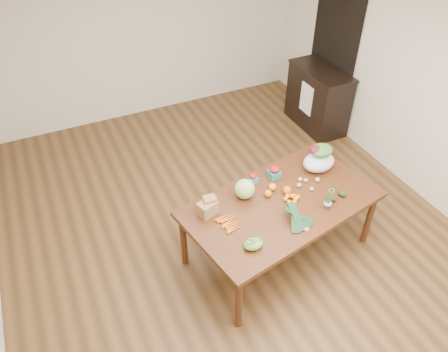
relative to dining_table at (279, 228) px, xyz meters
name	(u,v)px	position (x,y,z in m)	size (l,w,h in m)	color
floor	(227,228)	(-0.35, 0.56, -0.38)	(6.00, 6.00, 0.00)	brown
room_walls	(228,133)	(-0.35, 0.56, 0.97)	(5.02, 6.02, 2.70)	silver
dining_table	(279,228)	(0.00, 0.00, 0.00)	(1.98, 1.10, 0.75)	#4F2512
doorway_dark	(332,55)	(2.13, 2.16, 0.68)	(0.02, 1.00, 2.10)	black
cabinet	(318,98)	(1.87, 2.01, 0.10)	(0.52, 1.02, 0.94)	black
dish_towel	(306,99)	(1.61, 1.96, 0.18)	(0.02, 0.28, 0.45)	white
paper_bag	(208,207)	(-0.75, 0.16, 0.46)	(0.25, 0.21, 0.17)	olive
cabbage	(245,189)	(-0.31, 0.23, 0.48)	(0.21, 0.21, 0.21)	#ACCB75
strawberry_basket_a	(253,178)	(-0.12, 0.41, 0.42)	(0.09, 0.09, 0.09)	#AD170B
strawberry_basket_b	(274,173)	(0.13, 0.38, 0.43)	(0.12, 0.12, 0.11)	#AC1B0B
orange_a	(268,193)	(-0.09, 0.13, 0.41)	(0.08, 0.08, 0.08)	orange
orange_b	(272,187)	(0.00, 0.20, 0.42)	(0.08, 0.08, 0.08)	orange
orange_c	(287,190)	(0.11, 0.09, 0.42)	(0.09, 0.09, 0.09)	#FF630F
mandarin_cluster	(292,197)	(0.11, -0.01, 0.41)	(0.18, 0.18, 0.08)	orange
carrots	(231,222)	(-0.60, -0.05, 0.39)	(0.22, 0.24, 0.03)	orange
snap_pea_bag	(253,244)	(-0.55, -0.41, 0.42)	(0.18, 0.14, 0.08)	#68A337
kale_bunch	(300,218)	(-0.01, -0.34, 0.45)	(0.32, 0.40, 0.16)	black
asparagus_bundle	(329,199)	(0.36, -0.26, 0.50)	(0.08, 0.08, 0.25)	olive
potato_a	(299,185)	(0.28, 0.13, 0.40)	(0.05, 0.05, 0.04)	tan
potato_b	(312,189)	(0.37, 0.02, 0.40)	(0.05, 0.04, 0.04)	tan
potato_c	(306,180)	(0.39, 0.17, 0.40)	(0.05, 0.04, 0.04)	#D5B77B
potato_d	(300,179)	(0.35, 0.21, 0.40)	(0.05, 0.04, 0.04)	#DDD07F
potato_e	(318,180)	(0.51, 0.12, 0.40)	(0.06, 0.05, 0.05)	#DBBB7E
avocado_a	(332,198)	(0.47, -0.20, 0.41)	(0.06, 0.09, 0.06)	black
avocado_b	(342,194)	(0.60, -0.18, 0.41)	(0.06, 0.10, 0.06)	black
salad_bag	(319,159)	(0.63, 0.29, 0.52)	(0.36, 0.27, 0.28)	silver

